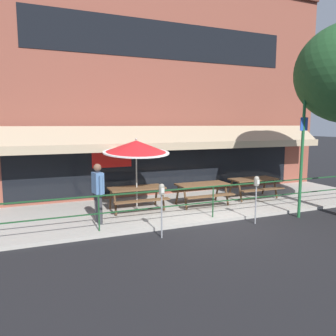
{
  "coord_description": "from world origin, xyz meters",
  "views": [
    {
      "loc": [
        -4.96,
        -8.15,
        2.91
      ],
      "look_at": [
        -0.94,
        1.6,
        1.5
      ],
      "focal_mm": 35.0,
      "sensor_mm": 36.0,
      "label": 1
    }
  ],
  "objects_px": {
    "patio_umbrella_left": "(136,147)",
    "pedestrian_walking": "(98,190)",
    "parking_meter_near": "(162,194)",
    "street_sign_pole": "(302,151)",
    "picnic_table_left": "(137,192)",
    "picnic_table_right": "(253,182)",
    "picnic_table_centre": "(202,188)",
    "parking_meter_far": "(256,185)"
  },
  "relations": [
    {
      "from": "patio_umbrella_left",
      "to": "pedestrian_walking",
      "type": "bearing_deg",
      "value": -147.31
    },
    {
      "from": "parking_meter_near",
      "to": "street_sign_pole",
      "type": "bearing_deg",
      "value": 1.38
    },
    {
      "from": "picnic_table_left",
      "to": "picnic_table_right",
      "type": "xyz_separation_m",
      "value": [
        4.63,
        0.01,
        0.0
      ]
    },
    {
      "from": "picnic_table_centre",
      "to": "patio_umbrella_left",
      "type": "relative_size",
      "value": 0.76
    },
    {
      "from": "pedestrian_walking",
      "to": "picnic_table_right",
      "type": "bearing_deg",
      "value": 8.7
    },
    {
      "from": "picnic_table_left",
      "to": "picnic_table_centre",
      "type": "relative_size",
      "value": 1.0
    },
    {
      "from": "picnic_table_left",
      "to": "patio_umbrella_left",
      "type": "distance_m",
      "value": 1.47
    },
    {
      "from": "picnic_table_left",
      "to": "picnic_table_centre",
      "type": "distance_m",
      "value": 2.33
    },
    {
      "from": "street_sign_pole",
      "to": "picnic_table_left",
      "type": "bearing_deg",
      "value": 152.0
    },
    {
      "from": "patio_umbrella_left",
      "to": "parking_meter_near",
      "type": "bearing_deg",
      "value": -92.49
    },
    {
      "from": "picnic_table_left",
      "to": "patio_umbrella_left",
      "type": "bearing_deg",
      "value": -90.0
    },
    {
      "from": "picnic_table_centre",
      "to": "picnic_table_right",
      "type": "height_order",
      "value": "same"
    },
    {
      "from": "pedestrian_walking",
      "to": "parking_meter_far",
      "type": "distance_m",
      "value": 4.57
    },
    {
      "from": "picnic_table_centre",
      "to": "street_sign_pole",
      "type": "height_order",
      "value": "street_sign_pole"
    },
    {
      "from": "picnic_table_centre",
      "to": "pedestrian_walking",
      "type": "relative_size",
      "value": 1.05
    },
    {
      "from": "parking_meter_near",
      "to": "pedestrian_walking",
      "type": "bearing_deg",
      "value": 128.91
    },
    {
      "from": "picnic_table_left",
      "to": "picnic_table_right",
      "type": "height_order",
      "value": "same"
    },
    {
      "from": "picnic_table_left",
      "to": "street_sign_pole",
      "type": "distance_m",
      "value": 5.35
    },
    {
      "from": "patio_umbrella_left",
      "to": "street_sign_pole",
      "type": "distance_m",
      "value": 5.17
    },
    {
      "from": "patio_umbrella_left",
      "to": "pedestrian_walking",
      "type": "relative_size",
      "value": 1.39
    },
    {
      "from": "parking_meter_near",
      "to": "street_sign_pole",
      "type": "height_order",
      "value": "street_sign_pole"
    },
    {
      "from": "parking_meter_near",
      "to": "street_sign_pole",
      "type": "relative_size",
      "value": 0.35
    },
    {
      "from": "patio_umbrella_left",
      "to": "parking_meter_near",
      "type": "height_order",
      "value": "patio_umbrella_left"
    },
    {
      "from": "picnic_table_right",
      "to": "picnic_table_left",
      "type": "bearing_deg",
      "value": -179.87
    },
    {
      "from": "picnic_table_left",
      "to": "parking_meter_far",
      "type": "xyz_separation_m",
      "value": [
        2.88,
        -2.46,
        0.44
      ]
    },
    {
      "from": "parking_meter_near",
      "to": "parking_meter_far",
      "type": "height_order",
      "value": "same"
    },
    {
      "from": "pedestrian_walking",
      "to": "picnic_table_left",
      "type": "bearing_deg",
      "value": 32.77
    },
    {
      "from": "picnic_table_centre",
      "to": "picnic_table_left",
      "type": "bearing_deg",
      "value": 174.89
    },
    {
      "from": "picnic_table_centre",
      "to": "pedestrian_walking",
      "type": "xyz_separation_m",
      "value": [
        -3.74,
        -0.71,
        0.35
      ]
    },
    {
      "from": "pedestrian_walking",
      "to": "street_sign_pole",
      "type": "bearing_deg",
      "value": -14.18
    },
    {
      "from": "pedestrian_walking",
      "to": "street_sign_pole",
      "type": "distance_m",
      "value": 6.26
    },
    {
      "from": "parking_meter_far",
      "to": "parking_meter_near",
      "type": "bearing_deg",
      "value": -178.51
    },
    {
      "from": "picnic_table_left",
      "to": "pedestrian_walking",
      "type": "height_order",
      "value": "pedestrian_walking"
    },
    {
      "from": "patio_umbrella_left",
      "to": "picnic_table_centre",
      "type": "bearing_deg",
      "value": -5.04
    },
    {
      "from": "picnic_table_right",
      "to": "patio_umbrella_left",
      "type": "distance_m",
      "value": 4.86
    },
    {
      "from": "picnic_table_right",
      "to": "parking_meter_near",
      "type": "bearing_deg",
      "value": -151.72
    },
    {
      "from": "picnic_table_left",
      "to": "picnic_table_centre",
      "type": "bearing_deg",
      "value": -5.11
    },
    {
      "from": "patio_umbrella_left",
      "to": "parking_meter_far",
      "type": "xyz_separation_m",
      "value": [
        2.88,
        -2.46,
        -1.03
      ]
    },
    {
      "from": "picnic_table_centre",
      "to": "parking_meter_near",
      "type": "height_order",
      "value": "parking_meter_near"
    },
    {
      "from": "patio_umbrella_left",
      "to": "pedestrian_walking",
      "type": "height_order",
      "value": "patio_umbrella_left"
    },
    {
      "from": "parking_meter_far",
      "to": "street_sign_pole",
      "type": "relative_size",
      "value": 0.35
    },
    {
      "from": "picnic_table_centre",
      "to": "patio_umbrella_left",
      "type": "distance_m",
      "value": 2.75
    }
  ]
}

